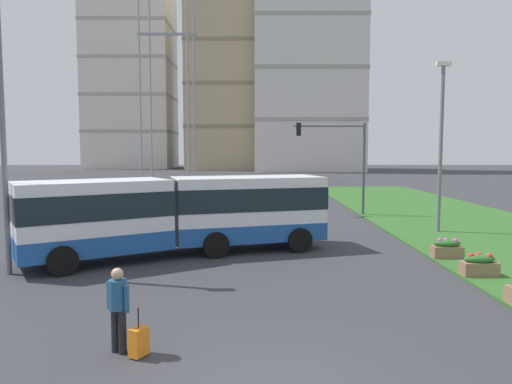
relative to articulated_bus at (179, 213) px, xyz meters
name	(u,v)px	position (x,y,z in m)	size (l,w,h in m)	color
articulated_bus	(179,213)	(0.00, 0.00, 0.00)	(11.67, 7.03, 3.00)	white
car_black_sedan	(172,199)	(-2.76, 14.06, -0.90)	(4.51, 2.27, 1.58)	black
pedestrian_crossing	(116,304)	(0.16, -8.95, -0.65)	(0.52, 0.36, 1.74)	black
rolling_suitcase	(137,342)	(0.61, -9.15, -1.34)	(0.39, 0.43, 0.97)	orange
flower_planter_2	(477,265)	(10.06, -3.34, -1.23)	(1.10, 0.56, 0.74)	#937051
flower_planter_3	(445,248)	(10.06, -0.79, -1.23)	(1.10, 0.56, 0.74)	#937051
traffic_light_far_right	(338,151)	(8.15, 11.30, 2.39)	(4.47, 0.28, 5.79)	#474C51
streetlight_median	(439,140)	(11.96, 4.98, 2.95)	(0.70, 0.28, 8.34)	slate
apartment_tower_west	(129,82)	(-26.73, 95.58, 18.80)	(19.59, 16.23, 40.86)	silver
apartment_tower_westcentre	(229,50)	(-2.61, 88.42, 24.58)	(18.74, 19.91, 52.43)	tan
apartment_tower_centre	(306,51)	(13.34, 78.87, 22.58)	(21.59, 15.91, 48.42)	silver
transmission_pylon	(166,59)	(-8.67, 44.99, 14.49)	(9.00, 6.24, 29.45)	gray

